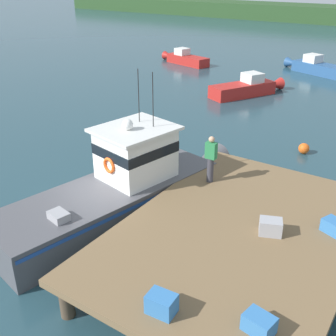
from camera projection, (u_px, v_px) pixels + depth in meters
ground_plane at (110, 215)px, 14.49m from camera, size 200.00×200.00×0.00m
dock at (239, 233)px, 11.62m from camera, size 6.00×9.00×1.20m
main_fishing_boat at (123, 187)px, 14.17m from camera, size 4.11×9.97×4.80m
crate_stack_near_edge at (162, 304)px, 8.70m from camera, size 0.63×0.49×0.45m
crate_stack_mid_dock at (334, 227)px, 11.36m from camera, size 0.72×0.64×0.37m
crate_single_by_cleat at (271, 227)px, 11.29m from camera, size 0.72×0.64×0.44m
crate_single_far at (259, 324)px, 8.25m from camera, size 0.67×0.54×0.38m
deckhand_by_the_boat at (211, 158)px, 13.79m from camera, size 0.36×0.22×1.63m
moored_boat_far_right at (247, 88)px, 27.92m from camera, size 3.57×5.57×1.44m
moored_boat_outer_mooring at (185, 59)px, 37.07m from camera, size 5.24×2.32×1.31m
moored_boat_far_left at (316, 67)px, 33.72m from camera, size 5.69×3.13×1.44m
mooring_buoy_outer at (304, 148)px, 19.18m from camera, size 0.49×0.49×0.49m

